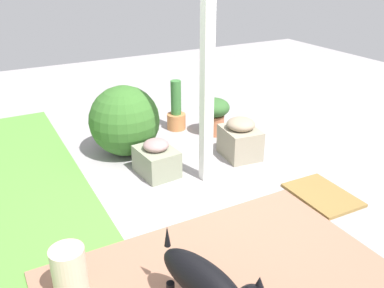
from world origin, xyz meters
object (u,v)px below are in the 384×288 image
at_px(round_shrub, 124,121).
at_px(terracotta_pot_tall, 176,112).
at_px(dog, 208,283).
at_px(ceramic_urn, 70,274).
at_px(stone_planter_mid, 157,159).
at_px(doormat, 322,195).
at_px(stone_planter_nearest, 240,139).
at_px(terracotta_pot_broad, 214,113).
at_px(porch_pillar, 207,67).

height_order(round_shrub, terracotta_pot_tall, round_shrub).
height_order(dog, ceramic_urn, dog).
xyz_separation_m(terracotta_pot_tall, ceramic_urn, (-2.32, 1.93, -0.03)).
bearing_deg(ceramic_urn, terracotta_pot_tall, -39.81).
height_order(stone_planter_mid, terracotta_pot_tall, terracotta_pot_tall).
height_order(dog, doormat, dog).
relative_size(stone_planter_nearest, terracotta_pot_tall, 0.76).
bearing_deg(ceramic_urn, terracotta_pot_broad, -49.64).
xyz_separation_m(terracotta_pot_broad, ceramic_urn, (-1.94, 2.28, -0.08)).
height_order(stone_planter_mid, round_shrub, round_shrub).
bearing_deg(round_shrub, terracotta_pot_tall, -65.90).
height_order(porch_pillar, terracotta_pot_tall, porch_pillar).
bearing_deg(ceramic_urn, round_shrub, -29.47).
xyz_separation_m(ceramic_urn, doormat, (0.15, -2.40, -0.18)).
relative_size(round_shrub, terracotta_pot_broad, 1.68).
distance_m(stone_planter_mid, terracotta_pot_tall, 1.25).
distance_m(stone_planter_nearest, dog, 2.39).
height_order(stone_planter_mid, dog, dog).
bearing_deg(terracotta_pot_tall, stone_planter_nearest, -166.18).
bearing_deg(stone_planter_mid, dog, 164.98).
bearing_deg(terracotta_pot_broad, round_shrub, 89.52).
bearing_deg(dog, terracotta_pot_tall, -23.08).
xyz_separation_m(porch_pillar, terracotta_pot_tall, (1.34, -0.33, -0.93)).
bearing_deg(porch_pillar, ceramic_urn, 121.58).
bearing_deg(doormat, round_shrub, 35.87).
distance_m(round_shrub, terracotta_pot_tall, 0.93).
xyz_separation_m(stone_planter_mid, terracotta_pot_tall, (1.01, -0.73, 0.06)).
relative_size(terracotta_pot_tall, terracotta_pot_broad, 1.38).
height_order(stone_planter_nearest, ceramic_urn, stone_planter_nearest).
bearing_deg(dog, terracotta_pot_broad, -32.04).
relative_size(porch_pillar, doormat, 3.52).
bearing_deg(porch_pillar, terracotta_pot_tall, -14.04).
bearing_deg(ceramic_urn, dog, -131.63).
relative_size(stone_planter_mid, round_shrub, 0.60).
distance_m(porch_pillar, doormat, 1.63).
xyz_separation_m(terracotta_pot_broad, doormat, (-1.79, -0.12, -0.27)).
bearing_deg(porch_pillar, stone_planter_mid, 50.54).
relative_size(stone_planter_mid, dog, 0.59).
distance_m(round_shrub, ceramic_urn, 2.24).
bearing_deg(terracotta_pot_broad, terracotta_pot_tall, 42.08).
bearing_deg(doormat, ceramic_urn, 93.52).
relative_size(dog, doormat, 1.22).
distance_m(porch_pillar, stone_planter_nearest, 1.15).
bearing_deg(stone_planter_mid, stone_planter_nearest, -93.82).
relative_size(porch_pillar, dog, 2.90).
xyz_separation_m(porch_pillar, round_shrub, (0.96, 0.50, -0.77)).
height_order(round_shrub, doormat, round_shrub).
distance_m(porch_pillar, terracotta_pot_broad, 1.47).
relative_size(stone_planter_mid, ceramic_urn, 1.19).
bearing_deg(round_shrub, porch_pillar, -152.61).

